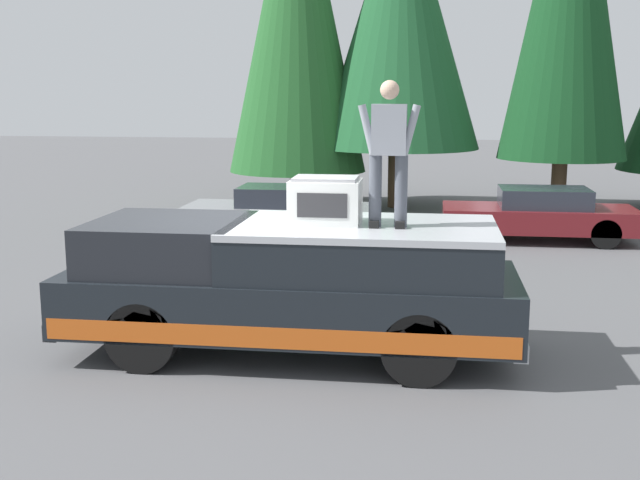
# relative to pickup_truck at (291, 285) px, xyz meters

# --- Properties ---
(ground_plane) EXTENTS (90.00, 90.00, 0.00)m
(ground_plane) POSITION_rel_pickup_truck_xyz_m (0.07, 0.46, -0.87)
(ground_plane) COLOR #565659
(pickup_truck) EXTENTS (2.01, 5.54, 1.65)m
(pickup_truck) POSITION_rel_pickup_truck_xyz_m (0.00, 0.00, 0.00)
(pickup_truck) COLOR black
(pickup_truck) RESTS_ON ground
(compressor_unit) EXTENTS (0.65, 0.84, 0.56)m
(compressor_unit) POSITION_rel_pickup_truck_xyz_m (0.03, -0.43, 1.05)
(compressor_unit) COLOR silver
(compressor_unit) RESTS_ON pickup_truck
(person_on_truck_bed) EXTENTS (0.29, 0.72, 1.69)m
(person_on_truck_bed) POSITION_rel_pickup_truck_xyz_m (-0.12, -1.18, 1.68)
(person_on_truck_bed) COLOR #4C515B
(person_on_truck_bed) RESTS_ON pickup_truck
(parked_car_maroon) EXTENTS (1.64, 4.10, 1.16)m
(parked_car_maroon) POSITION_rel_pickup_truck_xyz_m (8.16, -4.04, -0.29)
(parked_car_maroon) COLOR maroon
(parked_car_maroon) RESTS_ON ground
(parked_car_grey) EXTENTS (1.64, 4.10, 1.16)m
(parked_car_grey) POSITION_rel_pickup_truck_xyz_m (7.68, 1.61, -0.29)
(parked_car_grey) COLOR gray
(parked_car_grey) RESTS_ON ground
(conifer_center_left) EXTENTS (4.45, 4.45, 8.86)m
(conifer_center_left) POSITION_rel_pickup_truck_xyz_m (12.94, -0.76, 4.37)
(conifer_center_left) COLOR #4C3826
(conifer_center_left) RESTS_ON ground
(conifer_center_right) EXTENTS (3.82, 3.82, 9.91)m
(conifer_center_right) POSITION_rel_pickup_truck_xyz_m (12.72, 2.04, 4.58)
(conifer_center_right) COLOR #4C3826
(conifer_center_right) RESTS_ON ground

